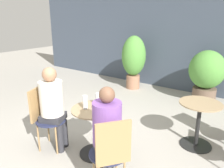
{
  "coord_description": "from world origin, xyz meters",
  "views": [
    {
      "loc": [
        1.95,
        -1.91,
        1.91
      ],
      "look_at": [
        0.15,
        0.56,
        0.96
      ],
      "focal_mm": 35.0,
      "sensor_mm": 36.0,
      "label": 1
    }
  ],
  "objects_px": {
    "beer_glass_2": "(100,107)",
    "potted_plant_0": "(134,59)",
    "bistro_chair_0": "(44,113)",
    "seated_person_1": "(107,129)",
    "potted_plant_1": "(207,73)",
    "beer_glass_1": "(85,102)",
    "beer_glass_0": "(98,99)",
    "bistro_chair_1": "(111,150)",
    "cafe_table_near": "(95,124)",
    "cafe_table_far": "(199,118)",
    "seated_person_0": "(53,102)"
  },
  "relations": [
    {
      "from": "bistro_chair_0",
      "to": "beer_glass_1",
      "type": "relative_size",
      "value": 4.96
    },
    {
      "from": "bistro_chair_0",
      "to": "bistro_chair_1",
      "type": "xyz_separation_m",
      "value": [
        1.34,
        -0.17,
        0.0
      ]
    },
    {
      "from": "beer_glass_0",
      "to": "beer_glass_2",
      "type": "xyz_separation_m",
      "value": [
        0.16,
        -0.16,
        -0.02
      ]
    },
    {
      "from": "beer_glass_1",
      "to": "potted_plant_1",
      "type": "distance_m",
      "value": 3.18
    },
    {
      "from": "beer_glass_2",
      "to": "beer_glass_1",
      "type": "bearing_deg",
      "value": -170.49
    },
    {
      "from": "potted_plant_1",
      "to": "seated_person_1",
      "type": "bearing_deg",
      "value": -93.91
    },
    {
      "from": "potted_plant_0",
      "to": "potted_plant_1",
      "type": "distance_m",
      "value": 1.87
    },
    {
      "from": "potted_plant_1",
      "to": "beer_glass_0",
      "type": "bearing_deg",
      "value": -104.97
    },
    {
      "from": "beer_glass_2",
      "to": "potted_plant_0",
      "type": "bearing_deg",
      "value": 112.79
    },
    {
      "from": "potted_plant_0",
      "to": "bistro_chair_1",
      "type": "bearing_deg",
      "value": -62.8
    },
    {
      "from": "bistro_chair_0",
      "to": "seated_person_0",
      "type": "xyz_separation_m",
      "value": [
        0.14,
        0.06,
        0.19
      ]
    },
    {
      "from": "cafe_table_near",
      "to": "cafe_table_far",
      "type": "bearing_deg",
      "value": 43.94
    },
    {
      "from": "seated_person_0",
      "to": "cafe_table_far",
      "type": "bearing_deg",
      "value": -74.82
    },
    {
      "from": "seated_person_0",
      "to": "potted_plant_1",
      "type": "bearing_deg",
      "value": -44.65
    },
    {
      "from": "bistro_chair_1",
      "to": "cafe_table_near",
      "type": "bearing_deg",
      "value": -90.0
    },
    {
      "from": "beer_glass_0",
      "to": "seated_person_0",
      "type": "bearing_deg",
      "value": -146.16
    },
    {
      "from": "beer_glass_2",
      "to": "bistro_chair_1",
      "type": "bearing_deg",
      "value": -40.88
    },
    {
      "from": "cafe_table_near",
      "to": "seated_person_1",
      "type": "bearing_deg",
      "value": -37.33
    },
    {
      "from": "seated_person_0",
      "to": "beer_glass_0",
      "type": "height_order",
      "value": "seated_person_0"
    },
    {
      "from": "cafe_table_near",
      "to": "bistro_chair_1",
      "type": "distance_m",
      "value": 0.79
    },
    {
      "from": "cafe_table_near",
      "to": "beer_glass_1",
      "type": "bearing_deg",
      "value": -142.76
    },
    {
      "from": "cafe_table_near",
      "to": "bistro_chair_1",
      "type": "height_order",
      "value": "bistro_chair_1"
    },
    {
      "from": "seated_person_1",
      "to": "beer_glass_2",
      "type": "distance_m",
      "value": 0.51
    },
    {
      "from": "seated_person_1",
      "to": "beer_glass_1",
      "type": "xyz_separation_m",
      "value": [
        -0.6,
        0.3,
        0.08
      ]
    },
    {
      "from": "cafe_table_near",
      "to": "seated_person_0",
      "type": "relative_size",
      "value": 0.57
    },
    {
      "from": "bistro_chair_0",
      "to": "potted_plant_1",
      "type": "relative_size",
      "value": 0.78
    },
    {
      "from": "bistro_chair_1",
      "to": "beer_glass_0",
      "type": "xyz_separation_m",
      "value": [
        -0.66,
        0.59,
        0.24
      ]
    },
    {
      "from": "bistro_chair_1",
      "to": "bistro_chair_0",
      "type": "bearing_deg",
      "value": -60.0
    },
    {
      "from": "seated_person_1",
      "to": "beer_glass_2",
      "type": "xyz_separation_m",
      "value": [
        -0.38,
        0.34,
        0.05
      ]
    },
    {
      "from": "cafe_table_far",
      "to": "beer_glass_1",
      "type": "bearing_deg",
      "value": -136.56
    },
    {
      "from": "seated_person_1",
      "to": "bistro_chair_1",
      "type": "bearing_deg",
      "value": 90.0
    },
    {
      "from": "cafe_table_near",
      "to": "cafe_table_far",
      "type": "xyz_separation_m",
      "value": [
        1.11,
        1.07,
        -0.01
      ]
    },
    {
      "from": "bistro_chair_1",
      "to": "cafe_table_far",
      "type": "bearing_deg",
      "value": -160.21
    },
    {
      "from": "bistro_chair_1",
      "to": "potted_plant_0",
      "type": "bearing_deg",
      "value": -115.47
    },
    {
      "from": "seated_person_0",
      "to": "beer_glass_2",
      "type": "relative_size",
      "value": 8.51
    },
    {
      "from": "cafe_table_far",
      "to": "potted_plant_1",
      "type": "xyz_separation_m",
      "value": [
        -0.38,
        1.92,
        0.23
      ]
    },
    {
      "from": "bistro_chair_1",
      "to": "seated_person_0",
      "type": "distance_m",
      "value": 1.24
    },
    {
      "from": "bistro_chair_0",
      "to": "beer_glass_2",
      "type": "bearing_deg",
      "value": -95.35
    },
    {
      "from": "potted_plant_1",
      "to": "cafe_table_near",
      "type": "bearing_deg",
      "value": -103.67
    },
    {
      "from": "bistro_chair_1",
      "to": "seated_person_1",
      "type": "distance_m",
      "value": 0.23
    },
    {
      "from": "bistro_chair_1",
      "to": "beer_glass_0",
      "type": "relative_size",
      "value": 5.18
    },
    {
      "from": "beer_glass_1",
      "to": "beer_glass_0",
      "type": "bearing_deg",
      "value": 73.05
    },
    {
      "from": "seated_person_1",
      "to": "potted_plant_0",
      "type": "distance_m",
      "value": 3.7
    },
    {
      "from": "potted_plant_0",
      "to": "beer_glass_2",
      "type": "bearing_deg",
      "value": -67.21
    },
    {
      "from": "beer_glass_0",
      "to": "beer_glass_1",
      "type": "height_order",
      "value": "beer_glass_1"
    },
    {
      "from": "cafe_table_far",
      "to": "beer_glass_0",
      "type": "bearing_deg",
      "value": -140.43
    },
    {
      "from": "beer_glass_2",
      "to": "cafe_table_near",
      "type": "bearing_deg",
      "value": 161.79
    },
    {
      "from": "potted_plant_1",
      "to": "beer_glass_1",
      "type": "bearing_deg",
      "value": -105.1
    },
    {
      "from": "beer_glass_0",
      "to": "potted_plant_1",
      "type": "xyz_separation_m",
      "value": [
        0.77,
        2.88,
        -0.11
      ]
    },
    {
      "from": "beer_glass_2",
      "to": "beer_glass_0",
      "type": "bearing_deg",
      "value": 135.33
    }
  ]
}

